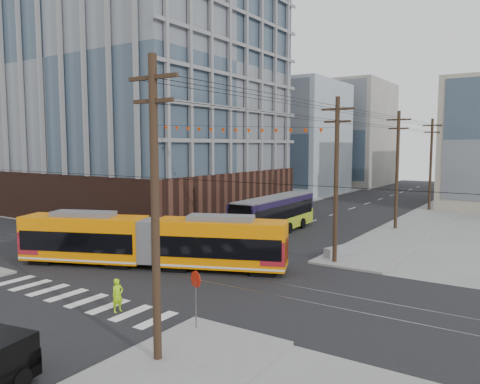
% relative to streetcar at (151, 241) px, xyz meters
% --- Properties ---
extents(ground, '(160.00, 160.00, 0.00)m').
position_rel_streetcar_xyz_m(ground, '(1.14, -3.66, -1.69)').
color(ground, slate).
extents(office_building, '(30.00, 25.00, 28.60)m').
position_rel_streetcar_xyz_m(office_building, '(-20.86, 19.34, 12.61)').
color(office_building, '#381E16').
rests_on(office_building, ground).
extents(bg_bldg_nw_near, '(18.00, 16.00, 18.00)m').
position_rel_streetcar_xyz_m(bg_bldg_nw_near, '(-15.86, 48.34, 7.31)').
color(bg_bldg_nw_near, '#8C99A5').
rests_on(bg_bldg_nw_near, ground).
extents(bg_bldg_nw_far, '(16.00, 18.00, 20.00)m').
position_rel_streetcar_xyz_m(bg_bldg_nw_far, '(-12.86, 68.34, 8.31)').
color(bg_bldg_nw_far, gray).
rests_on(bg_bldg_nw_far, ground).
extents(utility_pole_near, '(0.30, 0.30, 11.00)m').
position_rel_streetcar_xyz_m(utility_pole_near, '(9.64, -9.66, 3.81)').
color(utility_pole_near, black).
rests_on(utility_pole_near, ground).
extents(utility_pole_far, '(0.30, 0.30, 11.00)m').
position_rel_streetcar_xyz_m(utility_pole_far, '(9.64, 52.34, 3.81)').
color(utility_pole_far, black).
rests_on(utility_pole_far, ground).
extents(streetcar, '(17.17, 8.97, 3.38)m').
position_rel_streetcar_xyz_m(streetcar, '(0.00, 0.00, 0.00)').
color(streetcar, orange).
rests_on(streetcar, ground).
extents(city_bus, '(2.91, 11.89, 3.35)m').
position_rel_streetcar_xyz_m(city_bus, '(0.90, 14.75, -0.02)').
color(city_bus, black).
rests_on(city_bus, ground).
extents(parked_car_silver, '(2.67, 5.01, 1.57)m').
position_rel_streetcar_xyz_m(parked_car_silver, '(-4.04, 9.71, -0.91)').
color(parked_car_silver, '#9EA1B5').
rests_on(parked_car_silver, ground).
extents(parked_car_white, '(3.34, 4.89, 1.32)m').
position_rel_streetcar_xyz_m(parked_car_white, '(-4.42, 15.95, -1.03)').
color(parked_car_white, '#B8B8B8').
rests_on(parked_car_white, ground).
extents(parked_car_grey, '(3.31, 4.96, 1.26)m').
position_rel_streetcar_xyz_m(parked_car_grey, '(-4.35, 19.33, -1.06)').
color(parked_car_grey, '#484D53').
rests_on(parked_car_grey, ground).
extents(pedestrian, '(0.48, 0.64, 1.60)m').
position_rel_streetcar_xyz_m(pedestrian, '(4.47, -6.87, -0.89)').
color(pedestrian, '#A5E511').
rests_on(pedestrian, ground).
extents(stop_sign, '(0.95, 0.95, 2.45)m').
position_rel_streetcar_xyz_m(stop_sign, '(9.00, -6.63, -0.47)').
color(stop_sign, '#A31405').
rests_on(stop_sign, ground).
extents(jersey_barrier, '(2.03, 4.04, 0.79)m').
position_rel_streetcar_xyz_m(jersey_barrier, '(9.44, 9.82, -1.30)').
color(jersey_barrier, slate).
rests_on(jersey_barrier, ground).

